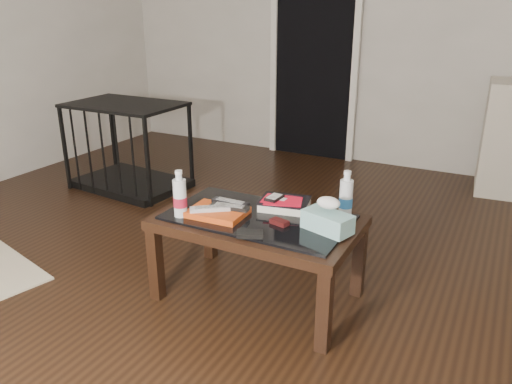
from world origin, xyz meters
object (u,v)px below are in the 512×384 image
(water_bottle_right, at_px, (346,194))
(tissue_box, at_px, (327,222))
(textbook, at_px, (284,204))
(pet_crate, at_px, (130,160))
(coffee_table, at_px, (258,228))
(water_bottle_left, at_px, (180,193))

(water_bottle_right, height_order, tissue_box, water_bottle_right)
(textbook, xyz_separation_m, tissue_box, (0.29, -0.16, 0.02))
(pet_crate, distance_m, textbook, 2.02)
(textbook, xyz_separation_m, water_bottle_right, (0.31, 0.04, 0.10))
(pet_crate, bearing_deg, tissue_box, -20.47)
(pet_crate, relative_size, tissue_box, 4.14)
(tissue_box, bearing_deg, coffee_table, -163.15)
(coffee_table, xyz_separation_m, tissue_box, (0.37, -0.00, 0.11))
(coffee_table, height_order, tissue_box, tissue_box)
(coffee_table, bearing_deg, water_bottle_right, 27.15)
(coffee_table, xyz_separation_m, water_bottle_left, (-0.34, -0.18, 0.18))
(pet_crate, relative_size, water_bottle_right, 4.00)
(coffee_table, relative_size, tissue_box, 4.35)
(water_bottle_right, bearing_deg, coffee_table, -152.85)
(water_bottle_left, relative_size, water_bottle_right, 1.00)
(coffee_table, height_order, water_bottle_left, water_bottle_left)
(water_bottle_left, xyz_separation_m, tissue_box, (0.71, 0.17, -0.07))
(coffee_table, distance_m, pet_crate, 2.02)
(water_bottle_right, bearing_deg, tissue_box, -95.72)
(coffee_table, relative_size, water_bottle_left, 4.20)
(coffee_table, height_order, textbook, textbook)
(tissue_box, bearing_deg, water_bottle_left, -149.01)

